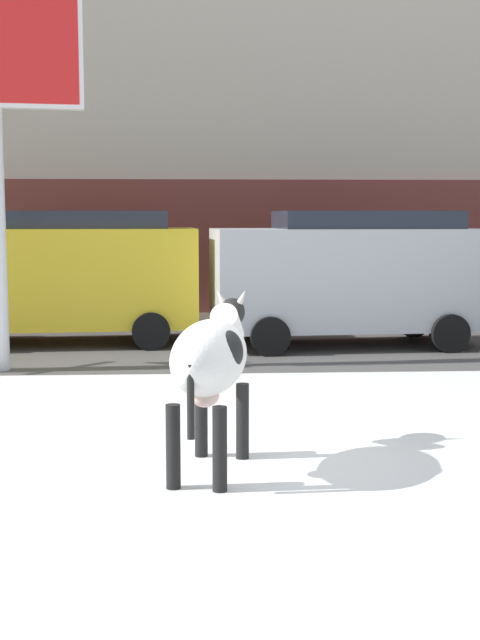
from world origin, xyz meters
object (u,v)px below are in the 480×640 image
Objects in this scene: car_yellow_van at (65,273)px; pedestrian_near_billboard at (309,281)px; car_silver_van at (349,274)px; cow_holstein at (213,358)px.

car_yellow_van is 5.52m from pedestrian_near_billboard.
car_silver_van is at bearing -5.99° from car_yellow_van.
pedestrian_near_billboard reaches higher than cow_holstein.
cow_holstein is at bearing -102.07° from pedestrian_near_billboard.
car_silver_van reaches higher than cow_holstein.
car_yellow_van is 2.73× the size of pedestrian_near_billboard.
car_silver_van is at bearing 71.04° from cow_holstein.
car_silver_van is (4.92, -0.52, 0.00)m from car_yellow_van.
car_yellow_van is 1.00× the size of car_silver_van.
pedestrian_near_billboard is (2.29, 10.72, -0.12)m from cow_holstein.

